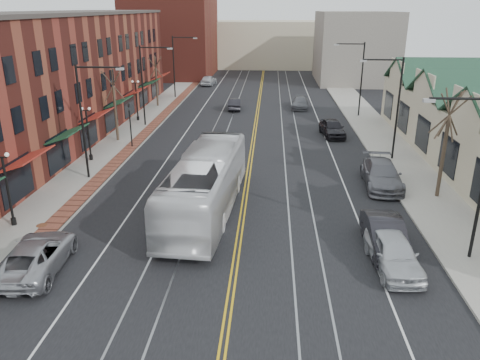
# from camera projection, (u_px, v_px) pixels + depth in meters

# --- Properties ---
(ground) EXTENTS (160.00, 160.00, 0.00)m
(ground) POSITION_uv_depth(u_px,v_px,m) (226.00, 327.00, 18.23)
(ground) COLOR black
(ground) RESTS_ON ground
(sidewalk_left) EXTENTS (4.00, 120.00, 0.15)m
(sidewalk_left) POSITION_uv_depth(u_px,v_px,m) (101.00, 161.00, 37.65)
(sidewalk_left) COLOR gray
(sidewalk_left) RESTS_ON ground
(sidewalk_right) EXTENTS (4.00, 120.00, 0.15)m
(sidewalk_right) POSITION_uv_depth(u_px,v_px,m) (405.00, 167.00, 36.16)
(sidewalk_right) COLOR gray
(sidewalk_right) RESTS_ON ground
(building_left) EXTENTS (10.00, 50.00, 11.00)m
(building_left) POSITION_uv_depth(u_px,v_px,m) (47.00, 79.00, 42.74)
(building_left) COLOR maroon
(building_left) RESTS_ON ground
(backdrop_left) EXTENTS (14.00, 18.00, 14.00)m
(backdrop_left) POSITION_uv_depth(u_px,v_px,m) (173.00, 35.00, 82.25)
(backdrop_left) COLOR maroon
(backdrop_left) RESTS_ON ground
(backdrop_mid) EXTENTS (22.00, 14.00, 9.00)m
(backdrop_mid) POSITION_uv_depth(u_px,v_px,m) (265.00, 44.00, 96.16)
(backdrop_mid) COLOR beige
(backdrop_mid) RESTS_ON ground
(backdrop_right) EXTENTS (12.00, 16.00, 11.00)m
(backdrop_right) POSITION_uv_depth(u_px,v_px,m) (355.00, 47.00, 76.17)
(backdrop_right) COLOR slate
(backdrop_right) RESTS_ON ground
(streetlight_l_1) EXTENTS (3.33, 0.25, 8.00)m
(streetlight_l_1) POSITION_uv_depth(u_px,v_px,m) (87.00, 110.00, 32.13)
(streetlight_l_1) COLOR black
(streetlight_l_1) RESTS_ON sidewalk_left
(streetlight_l_2) EXTENTS (3.33, 0.25, 8.00)m
(streetlight_l_2) POSITION_uv_depth(u_px,v_px,m) (146.00, 77.00, 47.09)
(streetlight_l_2) COLOR black
(streetlight_l_2) RESTS_ON sidewalk_left
(streetlight_l_3) EXTENTS (3.33, 0.25, 8.00)m
(streetlight_l_3) POSITION_uv_depth(u_px,v_px,m) (177.00, 60.00, 62.05)
(streetlight_l_3) COLOR black
(streetlight_l_3) RESTS_ON sidewalk_left
(streetlight_r_0) EXTENTS (3.33, 0.25, 8.00)m
(streetlight_r_0) POSITION_uv_depth(u_px,v_px,m) (477.00, 163.00, 21.41)
(streetlight_r_0) COLOR black
(streetlight_r_0) RESTS_ON sidewalk_right
(streetlight_r_1) EXTENTS (3.33, 0.25, 8.00)m
(streetlight_r_1) POSITION_uv_depth(u_px,v_px,m) (393.00, 98.00, 36.37)
(streetlight_r_1) COLOR black
(streetlight_r_1) RESTS_ON sidewalk_right
(streetlight_r_2) EXTENTS (3.33, 0.25, 8.00)m
(streetlight_r_2) POSITION_uv_depth(u_px,v_px,m) (358.00, 72.00, 51.33)
(streetlight_r_2) COLOR black
(streetlight_r_2) RESTS_ON sidewalk_right
(lamppost_l_1) EXTENTS (0.84, 0.28, 4.27)m
(lamppost_l_1) POSITION_uv_depth(u_px,v_px,m) (8.00, 191.00, 25.74)
(lamppost_l_1) COLOR black
(lamppost_l_1) RESTS_ON sidewalk_left
(lamppost_l_2) EXTENTS (0.84, 0.28, 4.27)m
(lamppost_l_2) POSITION_uv_depth(u_px,v_px,m) (89.00, 135.00, 36.96)
(lamppost_l_2) COLOR black
(lamppost_l_2) RESTS_ON sidewalk_left
(lamppost_l_3) EXTENTS (0.84, 0.28, 4.27)m
(lamppost_l_3) POSITION_uv_depth(u_px,v_px,m) (137.00, 101.00, 50.05)
(lamppost_l_3) COLOR black
(lamppost_l_3) RESTS_ON sidewalk_left
(tree_left_near) EXTENTS (1.78, 1.37, 6.48)m
(tree_left_near) POSITION_uv_depth(u_px,v_px,m) (115.00, 104.00, 42.09)
(tree_left_near) COLOR #382B21
(tree_left_near) RESTS_ON sidewalk_left
(tree_left_far) EXTENTS (1.66, 1.28, 6.02)m
(tree_left_far) POSITION_uv_depth(u_px,v_px,m) (156.00, 80.00, 57.14)
(tree_left_far) COLOR #382B21
(tree_left_far) RESTS_ON sidewalk_left
(tree_right_mid) EXTENTS (1.90, 1.46, 6.93)m
(tree_right_mid) POSITION_uv_depth(u_px,v_px,m) (445.00, 142.00, 29.24)
(tree_right_mid) COLOR #382B21
(tree_right_mid) RESTS_ON sidewalk_right
(manhole_far) EXTENTS (0.60, 0.60, 0.02)m
(manhole_far) POSITION_uv_depth(u_px,v_px,m) (42.00, 225.00, 26.35)
(manhole_far) COLOR #592D19
(manhole_far) RESTS_ON sidewalk_left
(traffic_signal) EXTENTS (0.18, 0.15, 3.80)m
(traffic_signal) POSITION_uv_depth(u_px,v_px,m) (130.00, 122.00, 40.51)
(traffic_signal) COLOR black
(traffic_signal) RESTS_ON sidewalk_left
(transit_bus) EXTENTS (3.99, 13.40, 3.68)m
(transit_bus) POSITION_uv_depth(u_px,v_px,m) (206.00, 184.00, 27.78)
(transit_bus) COLOR silver
(transit_bus) RESTS_ON ground
(parked_suv) EXTENTS (2.96, 5.74, 1.55)m
(parked_suv) POSITION_uv_depth(u_px,v_px,m) (36.00, 255.00, 21.93)
(parked_suv) COLOR #9FA0A6
(parked_suv) RESTS_ON ground
(parked_car_a) EXTENTS (2.25, 4.92, 1.64)m
(parked_car_a) POSITION_uv_depth(u_px,v_px,m) (394.00, 253.00, 22.07)
(parked_car_a) COLOR silver
(parked_car_a) RESTS_ON ground
(parked_car_b) EXTENTS (1.78, 5.04, 1.66)m
(parked_car_b) POSITION_uv_depth(u_px,v_px,m) (385.00, 235.00, 23.72)
(parked_car_b) COLOR black
(parked_car_b) RESTS_ON ground
(parked_car_c) EXTENTS (2.69, 6.00, 1.71)m
(parked_car_c) POSITION_uv_depth(u_px,v_px,m) (382.00, 175.00, 32.24)
(parked_car_c) COLOR slate
(parked_car_c) RESTS_ON ground
(parked_car_d) EXTENTS (2.44, 4.94, 1.62)m
(parked_car_d) POSITION_uv_depth(u_px,v_px,m) (332.00, 128.00, 44.84)
(parked_car_d) COLOR black
(parked_car_d) RESTS_ON ground
(distant_car_left) EXTENTS (1.68, 4.21, 1.36)m
(distant_car_left) POSITION_uv_depth(u_px,v_px,m) (234.00, 104.00, 56.43)
(distant_car_left) COLOR black
(distant_car_left) RESTS_ON ground
(distant_car_right) EXTENTS (2.40, 4.92, 1.38)m
(distant_car_right) POSITION_uv_depth(u_px,v_px,m) (300.00, 103.00, 57.17)
(distant_car_right) COLOR #5A5B61
(distant_car_right) RESTS_ON ground
(distant_car_far) EXTENTS (2.41, 4.82, 1.57)m
(distant_car_far) POSITION_uv_depth(u_px,v_px,m) (209.00, 80.00, 74.02)
(distant_car_far) COLOR silver
(distant_car_far) RESTS_ON ground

